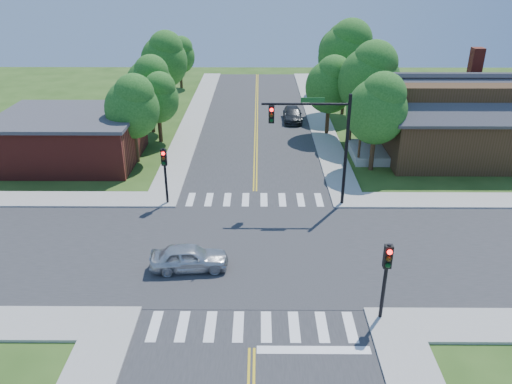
{
  "coord_description": "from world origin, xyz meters",
  "views": [
    {
      "loc": [
        0.27,
        -23.09,
        14.37
      ],
      "look_at": [
        0.1,
        2.79,
        2.2
      ],
      "focal_mm": 35.0,
      "sensor_mm": 36.0,
      "label": 1
    }
  ],
  "objects_px": {
    "signal_pole_se": "(387,268)",
    "signal_mast_ne": "(320,133)",
    "signal_pole_nw": "(165,166)",
    "car_dgrey": "(293,115)",
    "car_silver": "(189,258)",
    "house_ne": "(452,116)"
  },
  "relations": [
    {
      "from": "signal_pole_se",
      "to": "signal_pole_nw",
      "type": "xyz_separation_m",
      "value": [
        -11.2,
        11.2,
        0.0
      ]
    },
    {
      "from": "house_ne",
      "to": "car_silver",
      "type": "relative_size",
      "value": 3.23
    },
    {
      "from": "house_ne",
      "to": "signal_pole_nw",
      "type": "bearing_deg",
      "value": -157.31
    },
    {
      "from": "house_ne",
      "to": "car_silver",
      "type": "bearing_deg",
      "value": -138.85
    },
    {
      "from": "signal_mast_ne",
      "to": "signal_pole_se",
      "type": "relative_size",
      "value": 1.89
    },
    {
      "from": "signal_pole_nw",
      "to": "car_silver",
      "type": "bearing_deg",
      "value": -72.27
    },
    {
      "from": "signal_pole_se",
      "to": "car_dgrey",
      "type": "xyz_separation_m",
      "value": [
        -2.1,
        29.3,
        -2.04
      ]
    },
    {
      "from": "signal_pole_se",
      "to": "signal_mast_ne",
      "type": "bearing_deg",
      "value": 98.56
    },
    {
      "from": "signal_pole_nw",
      "to": "signal_pole_se",
      "type": "bearing_deg",
      "value": -45.0
    },
    {
      "from": "signal_pole_se",
      "to": "car_dgrey",
      "type": "relative_size",
      "value": 0.88
    },
    {
      "from": "signal_pole_nw",
      "to": "car_dgrey",
      "type": "relative_size",
      "value": 0.88
    },
    {
      "from": "car_dgrey",
      "to": "house_ne",
      "type": "bearing_deg",
      "value": -38.53
    },
    {
      "from": "signal_pole_nw",
      "to": "car_dgrey",
      "type": "xyz_separation_m",
      "value": [
        9.1,
        18.1,
        -2.04
      ]
    },
    {
      "from": "signal_mast_ne",
      "to": "house_ne",
      "type": "bearing_deg",
      "value": 37.68
    },
    {
      "from": "signal_mast_ne",
      "to": "car_dgrey",
      "type": "xyz_separation_m",
      "value": [
        -0.41,
        18.09,
        -4.22
      ]
    },
    {
      "from": "signal_pole_se",
      "to": "house_ne",
      "type": "xyz_separation_m",
      "value": [
        9.51,
        19.86,
        0.67
      ]
    },
    {
      "from": "signal_pole_nw",
      "to": "house_ne",
      "type": "height_order",
      "value": "house_ne"
    },
    {
      "from": "signal_pole_nw",
      "to": "car_silver",
      "type": "height_order",
      "value": "signal_pole_nw"
    },
    {
      "from": "signal_pole_nw",
      "to": "car_silver",
      "type": "xyz_separation_m",
      "value": [
        2.36,
        -7.38,
        -1.99
      ]
    },
    {
      "from": "signal_mast_ne",
      "to": "car_silver",
      "type": "bearing_deg",
      "value": -134.07
    },
    {
      "from": "car_dgrey",
      "to": "signal_pole_nw",
      "type": "bearing_deg",
      "value": -116.09
    },
    {
      "from": "signal_mast_ne",
      "to": "car_dgrey",
      "type": "relative_size",
      "value": 1.66
    }
  ]
}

